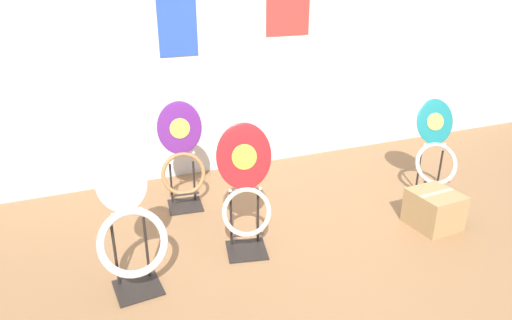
{
  "coord_description": "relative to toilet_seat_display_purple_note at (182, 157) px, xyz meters",
  "views": [
    {
      "loc": [
        -1.64,
        -2.04,
        1.87
      ],
      "look_at": [
        -0.45,
        0.88,
        0.55
      ],
      "focal_mm": 32.0,
      "sensor_mm": 36.0,
      "label": 1
    }
  ],
  "objects": [
    {
      "name": "ground_plane",
      "position": [
        0.9,
        -1.38,
        -0.45
      ],
      "size": [
        14.0,
        14.0,
        0.0
      ],
      "primitive_type": "plane",
      "color": "#8E6642"
    },
    {
      "name": "storage_box",
      "position": [
        1.73,
        -1.05,
        -0.31
      ],
      "size": [
        0.35,
        0.37,
        0.29
      ],
      "color": "#A37F51",
      "rests_on": "ground_plane"
    },
    {
      "name": "toilet_seat_display_white_plain",
      "position": [
        -0.55,
        -0.95,
        -0.04
      ],
      "size": [
        0.44,
        0.38,
        0.88
      ],
      "color": "black",
      "rests_on": "ground_plane"
    },
    {
      "name": "toilet_seat_display_crimson_swirl",
      "position": [
        0.25,
        -0.8,
        0.03
      ],
      "size": [
        0.41,
        0.35,
        0.93
      ],
      "color": "black",
      "rests_on": "ground_plane"
    },
    {
      "name": "toilet_seat_display_teal_sax",
      "position": [
        2.11,
        -0.59,
        -0.07
      ],
      "size": [
        0.44,
        0.43,
        0.83
      ],
      "color": "black",
      "rests_on": "ground_plane"
    },
    {
      "name": "toilet_seat_display_purple_note",
      "position": [
        0.0,
        0.0,
        0.0
      ],
      "size": [
        0.38,
        0.31,
        0.91
      ],
      "color": "black",
      "rests_on": "ground_plane"
    },
    {
      "name": "wall_back",
      "position": [
        0.9,
        0.66,
        0.85
      ],
      "size": [
        8.0,
        0.07,
        2.6
      ],
      "color": "silver",
      "rests_on": "ground_plane"
    }
  ]
}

